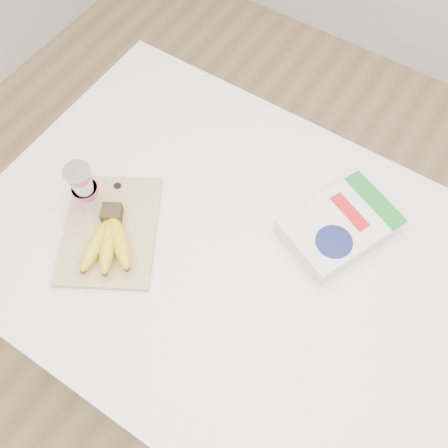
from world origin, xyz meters
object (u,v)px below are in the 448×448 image
object	(u,v)px
bananas	(109,240)
cutting_board	(110,230)
yogurt_stack	(84,187)
table	(243,326)
cereal_box	(340,226)

from	to	relation	value
bananas	cutting_board	bearing A→B (deg)	131.82
bananas	yogurt_stack	size ratio (longest dim) A/B	1.29
table	bananas	xyz separation A→B (m)	(-0.30, -0.15, 0.56)
yogurt_stack	cereal_box	world-z (taller)	yogurt_stack
table	bananas	size ratio (longest dim) A/B	7.03
bananas	cereal_box	world-z (taller)	bananas
cutting_board	cereal_box	distance (m)	0.56
cutting_board	table	bearing A→B (deg)	-10.52
table	yogurt_stack	bearing A→B (deg)	-167.63
bananas	cereal_box	bearing A→B (deg)	37.25
cutting_board	yogurt_stack	distance (m)	0.12
cereal_box	cutting_board	bearing A→B (deg)	-123.83
bananas	yogurt_stack	distance (m)	0.14
table	yogurt_stack	distance (m)	0.75
yogurt_stack	cereal_box	xyz separation A→B (m)	(0.55, 0.28, -0.07)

